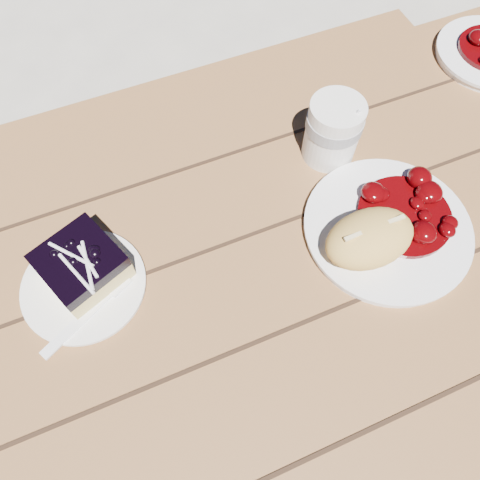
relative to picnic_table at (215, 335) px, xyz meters
name	(u,v)px	position (x,y,z in m)	size (l,w,h in m)	color
ground	(225,394)	(0.00, 0.00, -0.59)	(60.00, 60.00, 0.00)	#B1AB9F
picnic_table	(215,335)	(0.00, 0.00, 0.00)	(2.00, 1.55, 0.75)	brown
main_plate	(387,229)	(0.30, 0.00, 0.17)	(0.25, 0.25, 0.02)	white
goulash_stew	(408,211)	(0.33, 0.01, 0.20)	(0.15, 0.15, 0.04)	#4C0205
bread_roll	(369,239)	(0.24, -0.02, 0.21)	(0.14, 0.09, 0.07)	#DDB055
dessert_plate	(84,286)	(-0.16, 0.09, 0.17)	(0.18, 0.18, 0.01)	white
blueberry_cake	(82,265)	(-0.15, 0.11, 0.20)	(0.13, 0.13, 0.06)	#E0CD7A
fork_dessert	(78,322)	(-0.18, 0.04, 0.17)	(0.03, 0.16, 0.01)	white
coffee_cup	(333,131)	(0.28, 0.18, 0.22)	(0.09, 0.09, 0.11)	white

